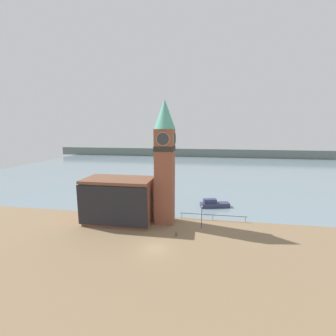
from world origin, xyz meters
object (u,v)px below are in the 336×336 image
at_px(pier_building, 119,200).
at_px(boat_near, 214,204).
at_px(mooring_bollard_near, 176,234).
at_px(clock_tower, 165,159).
at_px(lamp_post, 202,212).

xyz_separation_m(pier_building, boat_near, (17.80, 10.86, -3.43)).
height_order(pier_building, mooring_bollard_near, pier_building).
relative_size(clock_tower, pier_building, 1.76).
bearing_deg(lamp_post, boat_near, 77.71).
bearing_deg(boat_near, pier_building, -162.94).
bearing_deg(lamp_post, clock_tower, 165.41).
distance_m(clock_tower, pier_building, 11.52).
bearing_deg(lamp_post, pier_building, 177.95).
bearing_deg(pier_building, mooring_bollard_near, -20.04).
xyz_separation_m(clock_tower, lamp_post, (6.82, -1.77, -8.91)).
relative_size(pier_building, mooring_bollard_near, 17.16).
relative_size(boat_near, lamp_post, 1.59).
distance_m(clock_tower, mooring_bollard_near, 12.92).
bearing_deg(clock_tower, lamp_post, -14.59).
relative_size(boat_near, mooring_bollard_near, 9.03).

